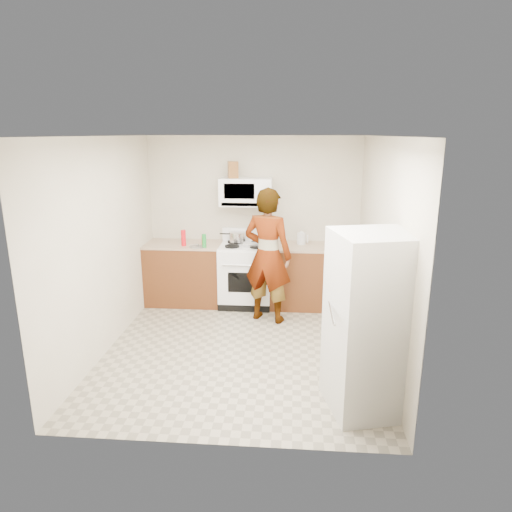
# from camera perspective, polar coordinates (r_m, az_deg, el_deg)

# --- Properties ---
(floor) EXTENTS (3.60, 3.60, 0.00)m
(floor) POSITION_cam_1_polar(r_m,az_deg,el_deg) (5.67, -1.81, -11.38)
(floor) COLOR gray
(floor) RESTS_ON ground
(back_wall) EXTENTS (3.20, 0.02, 2.50)m
(back_wall) POSITION_cam_1_polar(r_m,az_deg,el_deg) (6.98, -0.26, 4.54)
(back_wall) COLOR beige
(back_wall) RESTS_ON floor
(right_wall) EXTENTS (0.02, 3.60, 2.50)m
(right_wall) POSITION_cam_1_polar(r_m,az_deg,el_deg) (5.30, 15.41, 0.57)
(right_wall) COLOR beige
(right_wall) RESTS_ON floor
(cabinet_left) EXTENTS (1.12, 0.62, 0.90)m
(cabinet_left) POSITION_cam_1_polar(r_m,az_deg,el_deg) (7.05, -8.92, -2.25)
(cabinet_left) COLOR brown
(cabinet_left) RESTS_ON floor
(counter_left) EXTENTS (1.14, 0.64, 0.03)m
(counter_left) POSITION_cam_1_polar(r_m,az_deg,el_deg) (6.92, -9.08, 1.45)
(counter_left) COLOR tan
(counter_left) RESTS_ON cabinet_left
(cabinet_right) EXTENTS (0.80, 0.62, 0.90)m
(cabinet_right) POSITION_cam_1_polar(r_m,az_deg,el_deg) (6.86, 5.21, -2.61)
(cabinet_right) COLOR brown
(cabinet_right) RESTS_ON floor
(counter_right) EXTENTS (0.82, 0.64, 0.03)m
(counter_right) POSITION_cam_1_polar(r_m,az_deg,el_deg) (6.73, 5.30, 1.18)
(counter_right) COLOR tan
(counter_right) RESTS_ON cabinet_right
(gas_range) EXTENTS (0.76, 0.65, 1.13)m
(gas_range) POSITION_cam_1_polar(r_m,az_deg,el_deg) (6.87, -1.30, -2.20)
(gas_range) COLOR white
(gas_range) RESTS_ON floor
(microwave) EXTENTS (0.76, 0.38, 0.40)m
(microwave) POSITION_cam_1_polar(r_m,az_deg,el_deg) (6.74, -1.25, 8.03)
(microwave) COLOR white
(microwave) RESTS_ON back_wall
(person) EXTENTS (0.78, 0.64, 1.85)m
(person) POSITION_cam_1_polar(r_m,az_deg,el_deg) (6.17, 1.48, 0.03)
(person) COLOR tan
(person) RESTS_ON floor
(fridge) EXTENTS (0.85, 0.85, 1.70)m
(fridge) POSITION_cam_1_polar(r_m,az_deg,el_deg) (4.33, 14.11, -8.19)
(fridge) COLOR beige
(fridge) RESTS_ON floor
(kettle) EXTENTS (0.14, 0.14, 0.16)m
(kettle) POSITION_cam_1_polar(r_m,az_deg,el_deg) (6.80, 5.70, 2.17)
(kettle) COLOR silver
(kettle) RESTS_ON counter_right
(jug) EXTENTS (0.17, 0.17, 0.24)m
(jug) POSITION_cam_1_polar(r_m,az_deg,el_deg) (6.70, -2.89, 10.72)
(jug) COLOR brown
(jug) RESTS_ON microwave
(saucepan) EXTENTS (0.30, 0.30, 0.14)m
(saucepan) POSITION_cam_1_polar(r_m,az_deg,el_deg) (6.87, -2.32, 2.41)
(saucepan) COLOR silver
(saucepan) RESTS_ON gas_range
(tray) EXTENTS (0.26, 0.17, 0.05)m
(tray) POSITION_cam_1_polar(r_m,az_deg,el_deg) (6.65, -0.58, 1.40)
(tray) COLOR white
(tray) RESTS_ON gas_range
(bottle_spray) EXTENTS (0.07, 0.07, 0.23)m
(bottle_spray) POSITION_cam_1_polar(r_m,az_deg,el_deg) (6.74, -9.05, 2.24)
(bottle_spray) COLOR red
(bottle_spray) RESTS_ON counter_left
(bottle_hot_sauce) EXTENTS (0.05, 0.05, 0.15)m
(bottle_hot_sauce) POSITION_cam_1_polar(r_m,az_deg,el_deg) (6.75, -6.62, 1.96)
(bottle_hot_sauce) COLOR #D24917
(bottle_hot_sauce) RESTS_ON counter_left
(bottle_green_cap) EXTENTS (0.07, 0.07, 0.20)m
(bottle_green_cap) POSITION_cam_1_polar(r_m,az_deg,el_deg) (6.59, -6.50, 1.89)
(bottle_green_cap) COLOR #167C2A
(bottle_green_cap) RESTS_ON counter_left
(pot_lid) EXTENTS (0.31, 0.31, 0.01)m
(pot_lid) POSITION_cam_1_polar(r_m,az_deg,el_deg) (6.66, -7.31, 1.19)
(pot_lid) COLOR white
(pot_lid) RESTS_ON counter_left
(broom) EXTENTS (0.16, 0.22, 1.14)m
(broom) POSITION_cam_1_polar(r_m,az_deg,el_deg) (6.21, 13.22, -3.66)
(broom) COLOR silver
(broom) RESTS_ON floor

